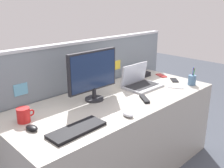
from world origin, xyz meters
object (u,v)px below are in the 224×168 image
object	(u,v)px
desktop_monitor	(93,73)
cell_phone_red_case	(161,76)
desk_phone	(139,74)
computer_mouse_left_hand	(128,114)
cell_phone_black_slab	(174,80)
computer_mouse_right_hand	(32,128)
tv_remote	(145,99)
cell_phone_white_slab	(176,87)
laptop	(140,82)
coffee_mug	(24,115)
pen_cup	(192,80)
keyboard_main	(77,130)

from	to	relation	value
desktop_monitor	cell_phone_red_case	distance (m)	1.04
desk_phone	computer_mouse_left_hand	bearing A→B (deg)	-144.49
cell_phone_red_case	cell_phone_black_slab	size ratio (longest dim) A/B	1.01
computer_mouse_right_hand	tv_remote	bearing A→B (deg)	-19.74
cell_phone_white_slab	cell_phone_black_slab	xyz separation A→B (m)	(0.19, 0.13, 0.00)
desktop_monitor	laptop	xyz separation A→B (m)	(0.55, -0.05, -0.19)
computer_mouse_left_hand	coffee_mug	xyz separation A→B (m)	(-0.59, 0.45, 0.04)
cell_phone_red_case	coffee_mug	xyz separation A→B (m)	(-1.63, 0.01, 0.05)
computer_mouse_left_hand	cell_phone_red_case	xyz separation A→B (m)	(1.05, 0.44, -0.01)
pen_cup	coffee_mug	bearing A→B (deg)	165.81
coffee_mug	pen_cup	bearing A→B (deg)	-14.19
laptop	computer_mouse_left_hand	size ratio (longest dim) A/B	3.57
cell_phone_black_slab	tv_remote	world-z (taller)	tv_remote
computer_mouse_left_hand	keyboard_main	bearing A→B (deg)	173.19
tv_remote	pen_cup	bearing A→B (deg)	27.91
laptop	cell_phone_white_slab	size ratio (longest dim) A/B	2.42
desk_phone	cell_phone_black_slab	world-z (taller)	desk_phone
desktop_monitor	cell_phone_red_case	world-z (taller)	desktop_monitor
laptop	coffee_mug	bearing A→B (deg)	176.64
coffee_mug	desk_phone	bearing A→B (deg)	6.38
cell_phone_black_slab	computer_mouse_right_hand	bearing A→B (deg)	-137.60
computer_mouse_left_hand	coffee_mug	size ratio (longest dim) A/B	0.78
coffee_mug	cell_phone_black_slab	bearing A→B (deg)	-7.30
computer_mouse_right_hand	cell_phone_red_case	size ratio (longest dim) A/B	0.71
tv_remote	cell_phone_white_slab	bearing A→B (deg)	33.19
pen_cup	coffee_mug	xyz separation A→B (m)	(-1.59, 0.40, 0.00)
laptop	cell_phone_white_slab	distance (m)	0.36
computer_mouse_right_hand	computer_mouse_left_hand	size ratio (longest dim) A/B	1.00
laptop	computer_mouse_right_hand	world-z (taller)	laptop
desk_phone	pen_cup	xyz separation A→B (m)	(0.15, -0.56, 0.02)
computer_mouse_right_hand	pen_cup	world-z (taller)	pen_cup
computer_mouse_right_hand	computer_mouse_left_hand	xyz separation A→B (m)	(0.61, -0.30, 0.00)
desk_phone	cell_phone_white_slab	distance (m)	0.50
desk_phone	cell_phone_black_slab	distance (m)	0.39
desk_phone	cell_phone_black_slab	bearing A→B (deg)	-68.08
computer_mouse_right_hand	keyboard_main	bearing A→B (deg)	-55.74
desktop_monitor	keyboard_main	bearing A→B (deg)	-141.69
tv_remote	computer_mouse_right_hand	bearing A→B (deg)	-156.96
coffee_mug	keyboard_main	bearing A→B (deg)	-63.41
desk_phone	coffee_mug	world-z (taller)	coffee_mug
computer_mouse_right_hand	coffee_mug	bearing A→B (deg)	73.16
computer_mouse_left_hand	desktop_monitor	bearing A→B (deg)	89.91
desk_phone	laptop	bearing A→B (deg)	-139.38
computer_mouse_left_hand	tv_remote	bearing A→B (deg)	24.23
keyboard_main	computer_mouse_right_hand	xyz separation A→B (m)	(-0.20, 0.22, 0.01)
desk_phone	cell_phone_white_slab	size ratio (longest dim) A/B	1.34
laptop	pen_cup	world-z (taller)	laptop
keyboard_main	cell_phone_red_case	world-z (taller)	keyboard_main
desktop_monitor	keyboard_main	distance (m)	0.61
desktop_monitor	tv_remote	world-z (taller)	desktop_monitor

